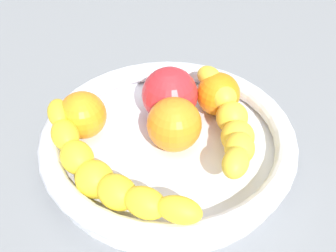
{
  "coord_description": "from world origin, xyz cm",
  "views": [
    {
      "loc": [
        37.05,
        7.05,
        41.22
      ],
      "look_at": [
        0.0,
        0.0,
        7.9
      ],
      "focal_mm": 43.91,
      "sensor_mm": 36.0,
      "label": 1
    }
  ],
  "objects_px": {
    "banana_draped_right": "(100,170)",
    "orange_mid_left": "(174,125)",
    "banana_draped_left": "(230,122)",
    "orange_mid_right": "(218,94)",
    "fruit_bowl": "(168,141)",
    "orange_front": "(83,114)",
    "tomato_red": "(170,95)"
  },
  "relations": [
    {
      "from": "banana_draped_right",
      "to": "orange_mid_left",
      "type": "bearing_deg",
      "value": 140.88
    },
    {
      "from": "banana_draped_left",
      "to": "orange_mid_left",
      "type": "bearing_deg",
      "value": -73.67
    },
    {
      "from": "banana_draped_right",
      "to": "orange_mid_left",
      "type": "relative_size",
      "value": 3.23
    },
    {
      "from": "banana_draped_left",
      "to": "orange_mid_right",
      "type": "xyz_separation_m",
      "value": [
        -0.06,
        -0.02,
        -0.0
      ]
    },
    {
      "from": "fruit_bowl",
      "to": "orange_front",
      "type": "distance_m",
      "value": 0.11
    },
    {
      "from": "banana_draped_left",
      "to": "banana_draped_right",
      "type": "xyz_separation_m",
      "value": [
        0.1,
        -0.13,
        -0.0
      ]
    },
    {
      "from": "orange_front",
      "to": "orange_mid_left",
      "type": "bearing_deg",
      "value": 88.33
    },
    {
      "from": "orange_front",
      "to": "tomato_red",
      "type": "distance_m",
      "value": 0.11
    },
    {
      "from": "banana_draped_left",
      "to": "orange_front",
      "type": "xyz_separation_m",
      "value": [
        0.02,
        -0.18,
        -0.0
      ]
    },
    {
      "from": "fruit_bowl",
      "to": "banana_draped_left",
      "type": "bearing_deg",
      "value": 103.31
    },
    {
      "from": "banana_draped_left",
      "to": "tomato_red",
      "type": "xyz_separation_m",
      "value": [
        -0.04,
        -0.08,
        0.0
      ]
    },
    {
      "from": "banana_draped_left",
      "to": "orange_mid_left",
      "type": "distance_m",
      "value": 0.07
    },
    {
      "from": "banana_draped_left",
      "to": "orange_front",
      "type": "bearing_deg",
      "value": -84.98
    },
    {
      "from": "orange_front",
      "to": "banana_draped_right",
      "type": "bearing_deg",
      "value": 30.36
    },
    {
      "from": "banana_draped_right",
      "to": "orange_front",
      "type": "xyz_separation_m",
      "value": [
        -0.09,
        -0.05,
        0.0
      ]
    },
    {
      "from": "banana_draped_left",
      "to": "banana_draped_right",
      "type": "relative_size",
      "value": 0.91
    },
    {
      "from": "banana_draped_left",
      "to": "orange_front",
      "type": "distance_m",
      "value": 0.19
    },
    {
      "from": "tomato_red",
      "to": "fruit_bowl",
      "type": "bearing_deg",
      "value": 8.33
    },
    {
      "from": "fruit_bowl",
      "to": "tomato_red",
      "type": "bearing_deg",
      "value": -171.67
    },
    {
      "from": "banana_draped_left",
      "to": "tomato_red",
      "type": "height_order",
      "value": "tomato_red"
    },
    {
      "from": "orange_front",
      "to": "orange_mid_right",
      "type": "bearing_deg",
      "value": 114.76
    },
    {
      "from": "orange_mid_left",
      "to": "fruit_bowl",
      "type": "bearing_deg",
      "value": -104.6
    },
    {
      "from": "orange_mid_right",
      "to": "orange_front",
      "type": "bearing_deg",
      "value": -65.24
    },
    {
      "from": "orange_mid_left",
      "to": "banana_draped_right",
      "type": "bearing_deg",
      "value": -39.12
    },
    {
      "from": "banana_draped_right",
      "to": "orange_mid_right",
      "type": "distance_m",
      "value": 0.2
    },
    {
      "from": "orange_mid_right",
      "to": "tomato_red",
      "type": "distance_m",
      "value": 0.07
    },
    {
      "from": "fruit_bowl",
      "to": "banana_draped_left",
      "type": "xyz_separation_m",
      "value": [
        -0.02,
        0.07,
        0.03
      ]
    },
    {
      "from": "orange_mid_right",
      "to": "fruit_bowl",
      "type": "bearing_deg",
      "value": -35.1
    },
    {
      "from": "banana_draped_left",
      "to": "orange_front",
      "type": "relative_size",
      "value": 3.28
    },
    {
      "from": "banana_draped_right",
      "to": "tomato_red",
      "type": "xyz_separation_m",
      "value": [
        -0.14,
        0.05,
        0.01
      ]
    },
    {
      "from": "banana_draped_left",
      "to": "banana_draped_right",
      "type": "height_order",
      "value": "banana_draped_left"
    },
    {
      "from": "fruit_bowl",
      "to": "banana_draped_left",
      "type": "relative_size",
      "value": 1.6
    }
  ]
}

